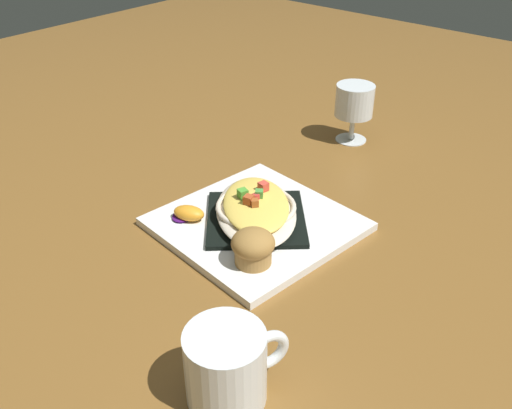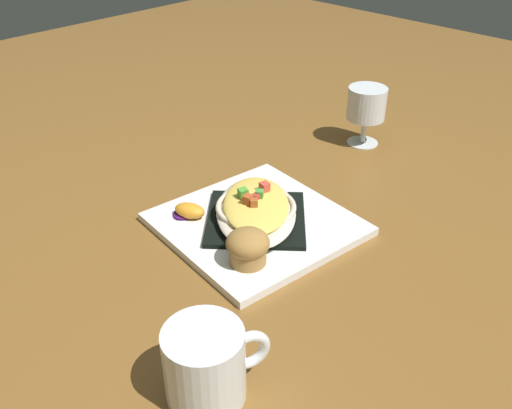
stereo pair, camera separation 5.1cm
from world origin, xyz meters
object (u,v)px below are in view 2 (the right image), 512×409
(gratin_dish, at_px, (256,208))
(muffin, at_px, (248,247))
(square_plate, at_px, (256,224))
(stemmed_glass, at_px, (366,107))
(orange_garnish, at_px, (189,211))
(coffee_mug, at_px, (206,368))

(gratin_dish, xyz_separation_m, muffin, (-0.08, -0.07, 0.00))
(muffin, bearing_deg, square_plate, 38.06)
(stemmed_glass, bearing_deg, orange_garnish, 176.15)
(muffin, height_order, coffee_mug, coffee_mug)
(coffee_mug, bearing_deg, square_plate, 34.89)
(muffin, xyz_separation_m, stemmed_glass, (0.45, 0.12, 0.04))
(square_plate, bearing_deg, gratin_dish, 93.00)
(muffin, bearing_deg, gratin_dish, 38.08)
(square_plate, distance_m, orange_garnish, 0.11)
(gratin_dish, height_order, coffee_mug, coffee_mug)
(square_plate, height_order, muffin, muffin)
(coffee_mug, bearing_deg, gratin_dish, 34.90)
(square_plate, relative_size, gratin_dish, 1.17)
(square_plate, distance_m, stemmed_glass, 0.38)
(orange_garnish, bearing_deg, gratin_dish, -52.92)
(muffin, distance_m, orange_garnish, 0.15)
(coffee_mug, bearing_deg, orange_garnish, 53.31)
(orange_garnish, height_order, coffee_mug, coffee_mug)
(coffee_mug, bearing_deg, stemmed_glass, 20.87)
(square_plate, bearing_deg, stemmed_glass, 8.67)
(square_plate, distance_m, coffee_mug, 0.33)
(orange_garnish, distance_m, coffee_mug, 0.34)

